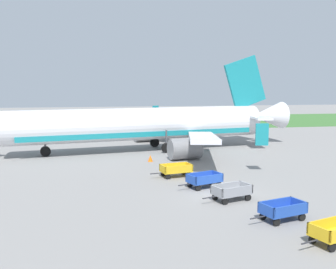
# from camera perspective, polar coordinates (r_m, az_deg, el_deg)

# --- Properties ---
(ground_plane) EXTENTS (220.00, 220.00, 0.00)m
(ground_plane) POSITION_cam_1_polar(r_m,az_deg,el_deg) (28.22, 8.07, -8.69)
(ground_plane) COLOR gray
(grass_strip) EXTENTS (220.00, 28.00, 0.06)m
(grass_strip) POSITION_cam_1_polar(r_m,az_deg,el_deg) (80.48, -3.79, 1.81)
(grass_strip) COLOR #3D7033
(grass_strip) RESTS_ON ground
(airplane) EXTENTS (37.56, 30.31, 11.34)m
(airplane) POSITION_cam_1_polar(r_m,az_deg,el_deg) (45.95, -2.89, 1.45)
(airplane) COLOR silver
(airplane) RESTS_ON ground
(baggage_cart_nearest) EXTENTS (3.60, 2.12, 1.07)m
(baggage_cart_nearest) POSITION_cam_1_polar(r_m,az_deg,el_deg) (21.38, 23.07, -12.81)
(baggage_cart_nearest) COLOR gold
(baggage_cart_nearest) RESTS_ON ground
(baggage_cart_second_in_row) EXTENTS (3.61, 2.06, 1.07)m
(baggage_cart_second_in_row) POSITION_cam_1_polar(r_m,az_deg,el_deg) (23.81, 16.21, -10.44)
(baggage_cart_second_in_row) COLOR #234CB2
(baggage_cart_second_in_row) RESTS_ON ground
(baggage_cart_third_in_row) EXTENTS (3.61, 2.10, 1.07)m
(baggage_cart_third_in_row) POSITION_cam_1_polar(r_m,az_deg,el_deg) (26.94, 9.15, -8.15)
(baggage_cart_third_in_row) COLOR gray
(baggage_cart_third_in_row) RESTS_ON ground
(baggage_cart_fourth_in_row) EXTENTS (3.59, 2.16, 1.07)m
(baggage_cart_fourth_in_row) POSITION_cam_1_polar(r_m,az_deg,el_deg) (29.94, 5.26, -6.52)
(baggage_cart_fourth_in_row) COLOR #234CB2
(baggage_cart_fourth_in_row) RESTS_ON ground
(baggage_cart_far_end) EXTENTS (3.63, 1.88, 1.07)m
(baggage_cart_far_end) POSITION_cam_1_polar(r_m,az_deg,el_deg) (33.18, 1.15, -5.12)
(baggage_cart_far_end) COLOR gold
(baggage_cart_far_end) RESTS_ON ground
(traffic_cone_near_plane) EXTENTS (0.51, 0.51, 0.67)m
(traffic_cone_near_plane) POSITION_cam_1_polar(r_m,az_deg,el_deg) (39.69, -2.57, -3.45)
(traffic_cone_near_plane) COLOR orange
(traffic_cone_near_plane) RESTS_ON ground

